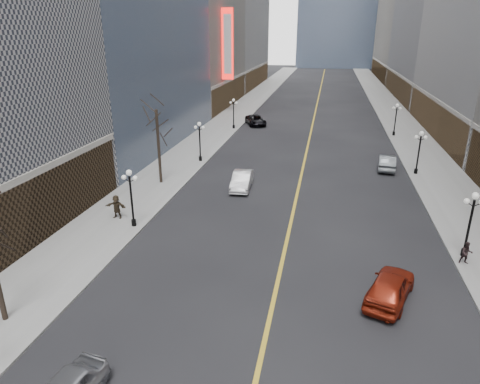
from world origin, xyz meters
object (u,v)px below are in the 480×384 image
at_px(streetlamp_west_2, 200,137).
at_px(car_sb_far, 387,162).
at_px(streetlamp_east_1, 471,218).
at_px(car_nb_mid, 242,180).
at_px(streetlamp_west_1, 131,192).
at_px(streetlamp_east_3, 396,116).
at_px(streetlamp_east_2, 419,148).
at_px(streetlamp_west_3, 234,110).
at_px(car_sb_mid, 390,287).
at_px(car_nb_far, 256,120).

relative_size(streetlamp_west_2, car_sb_far, 0.92).
bearing_deg(streetlamp_west_2, streetlamp_east_1, -37.33).
distance_m(streetlamp_west_2, car_nb_mid, 10.29).
bearing_deg(streetlamp_west_1, streetlamp_east_3, 56.75).
height_order(streetlamp_west_1, car_nb_mid, streetlamp_west_1).
xyz_separation_m(streetlamp_east_2, streetlamp_west_2, (-23.60, 0.00, 0.00)).
distance_m(streetlamp_west_1, car_nb_mid, 12.29).
xyz_separation_m(streetlamp_west_2, car_sb_far, (20.80, 1.34, -2.09)).
bearing_deg(streetlamp_west_1, streetlamp_west_3, 90.00).
xyz_separation_m(streetlamp_east_2, car_sb_mid, (-5.46, -24.02, -2.05)).
relative_size(streetlamp_east_2, car_sb_far, 0.92).
relative_size(streetlamp_east_2, streetlamp_west_2, 1.00).
bearing_deg(streetlamp_east_3, streetlamp_west_3, 180.00).
height_order(streetlamp_east_3, car_nb_far, streetlamp_east_3).
height_order(streetlamp_east_3, car_nb_mid, streetlamp_east_3).
distance_m(car_nb_mid, car_nb_far, 29.77).
bearing_deg(streetlamp_east_1, streetlamp_east_2, 90.00).
relative_size(streetlamp_east_1, car_nb_mid, 0.92).
xyz_separation_m(car_nb_mid, car_sb_mid, (11.70, -16.28, 0.05)).
height_order(streetlamp_east_1, car_sb_far, streetlamp_east_1).
xyz_separation_m(streetlamp_east_3, car_nb_far, (-20.80, 3.80, -2.12)).
relative_size(streetlamp_west_3, car_sb_mid, 0.90).
bearing_deg(car_nb_mid, streetlamp_east_2, 20.97).
height_order(streetlamp_west_3, car_nb_far, streetlamp_west_3).
xyz_separation_m(streetlamp_west_2, car_nb_mid, (6.44, -7.74, -2.09)).
relative_size(streetlamp_east_3, car_sb_far, 0.92).
height_order(streetlamp_west_2, car_nb_far, streetlamp_west_2).
distance_m(streetlamp_east_2, car_sb_far, 3.74).
height_order(car_sb_mid, car_sb_far, car_sb_mid).
height_order(streetlamp_east_2, car_nb_mid, streetlamp_east_2).
xyz_separation_m(streetlamp_east_3, car_nb_mid, (-17.16, -25.74, -2.09)).
distance_m(streetlamp_east_2, car_nb_mid, 18.94).
bearing_deg(car_sb_far, streetlamp_east_3, -93.10).
distance_m(streetlamp_east_3, streetlamp_west_2, 29.68).
bearing_deg(car_sb_mid, streetlamp_east_1, -112.28).
distance_m(streetlamp_west_3, car_sb_mid, 45.82).
bearing_deg(streetlamp_west_1, streetlamp_west_2, 90.00).
bearing_deg(car_nb_mid, car_nb_far, 93.71).
distance_m(streetlamp_east_2, car_sb_mid, 24.72).
distance_m(streetlamp_west_1, car_sb_far, 28.48).
relative_size(car_nb_far, car_sb_far, 1.14).
bearing_deg(streetlamp_east_1, streetlamp_west_3, 123.25).
distance_m(streetlamp_east_1, car_nb_mid, 20.10).
height_order(car_nb_mid, car_sb_mid, car_sb_mid).
bearing_deg(streetlamp_east_2, car_nb_far, 133.65).
xyz_separation_m(streetlamp_east_1, car_nb_far, (-20.80, 39.80, -2.12)).
distance_m(streetlamp_east_1, car_sb_far, 19.66).
bearing_deg(car_sb_far, streetlamp_west_3, -32.25).
bearing_deg(car_nb_far, streetlamp_east_3, -32.46).
bearing_deg(car_sb_mid, car_nb_far, -51.56).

